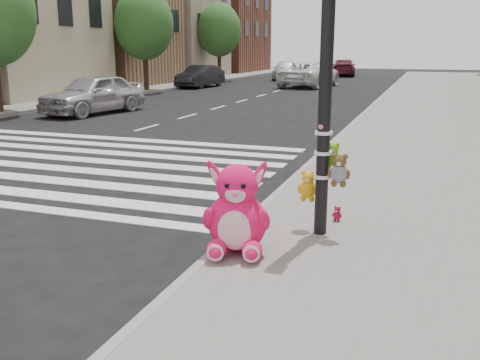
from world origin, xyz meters
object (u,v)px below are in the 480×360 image
at_px(pink_bunny, 237,215).
at_px(car_white_near, 310,74).
at_px(signal_pole, 326,106).
at_px(car_silver_far, 93,94).
at_px(car_dark_far, 200,76).
at_px(red_teddy, 337,214).

xyz_separation_m(pink_bunny, car_white_near, (-5.31, 28.18, 0.19)).
relative_size(signal_pole, car_silver_far, 0.91).
distance_m(signal_pole, car_dark_far, 27.46).
bearing_deg(red_teddy, car_white_near, 115.94).
bearing_deg(pink_bunny, red_teddy, 44.53).
xyz_separation_m(red_teddy, car_white_near, (-6.23, 26.66, 0.53)).
relative_size(red_teddy, car_white_near, 0.04).
height_order(car_silver_far, car_dark_far, car_silver_far).
height_order(signal_pole, red_teddy, signal_pole).
bearing_deg(car_dark_far, car_silver_far, -78.68).
distance_m(pink_bunny, red_teddy, 1.80).
bearing_deg(pink_bunny, car_white_near, 86.38).
bearing_deg(pink_bunny, car_silver_far, 116.10).
height_order(signal_pole, car_silver_far, signal_pole).
bearing_deg(car_white_near, pink_bunny, 107.62).
bearing_deg(signal_pole, car_dark_far, 116.89).
bearing_deg(car_dark_far, pink_bunny, -60.86).
bearing_deg(signal_pole, car_silver_far, 135.04).
height_order(pink_bunny, car_dark_far, car_dark_far).
bearing_deg(red_teddy, car_silver_far, 149.63).
relative_size(pink_bunny, car_white_near, 0.20).
bearing_deg(car_dark_far, red_teddy, -57.76).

